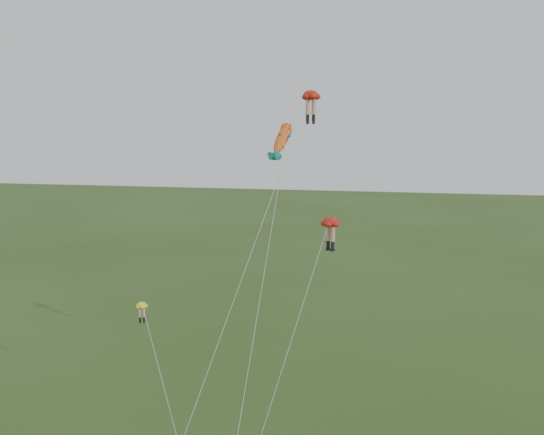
# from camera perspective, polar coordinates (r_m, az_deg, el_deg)

# --- Properties ---
(ground) EXTENTS (300.00, 300.00, 0.00)m
(ground) POSITION_cam_1_polar(r_m,az_deg,el_deg) (37.70, -5.13, -19.75)
(ground) COLOR #2E4619
(ground) RESTS_ON ground
(legs_kite_red_high) EXTENTS (6.07, 12.89, 20.44)m
(legs_kite_red_high) POSITION_cam_1_polar(r_m,az_deg,el_deg) (42.45, 3.47, 10.67)
(legs_kite_red_high) COLOR #B61E12
(legs_kite_red_high) RESTS_ON ground
(legs_kite_red_mid) EXTENTS (4.12, 6.57, 12.48)m
(legs_kite_red_mid) POSITION_cam_1_polar(r_m,az_deg,el_deg) (36.79, 5.39, -1.10)
(legs_kite_red_mid) COLOR #B61E12
(legs_kite_red_mid) RESTS_ON ground
(legs_kite_yellow) EXTENTS (3.84, 3.19, 7.41)m
(legs_kite_yellow) POSITION_cam_1_polar(r_m,az_deg,el_deg) (37.62, -11.92, -9.17)
(legs_kite_yellow) COLOR yellow
(legs_kite_yellow) RESTS_ON ground
(fish_kite) EXTENTS (1.41, 11.78, 18.47)m
(fish_kite) POSITION_cam_1_polar(r_m,az_deg,el_deg) (41.19, 0.95, 7.32)
(fish_kite) COLOR #FAA51F
(fish_kite) RESTS_ON ground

